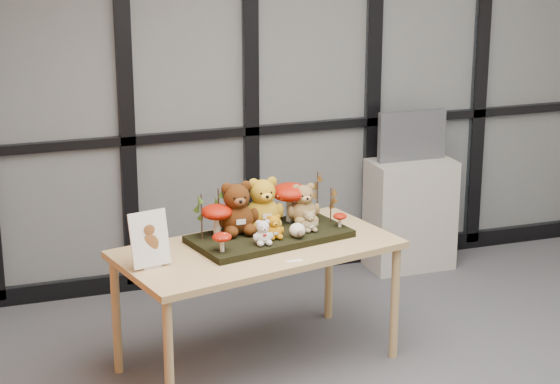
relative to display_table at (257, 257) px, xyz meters
name	(u,v)px	position (x,y,z in m)	size (l,w,h in m)	color
room_shell	(506,107)	(0.84, -1.11, 1.02)	(5.00, 5.00, 5.00)	beige
glass_partition	(313,74)	(0.84, 1.36, 0.76)	(4.90, 0.06, 2.78)	#2D383F
display_table	(257,257)	(0.00, 0.00, 0.00)	(1.68, 1.09, 0.72)	tan
diorama_tray	(270,236)	(0.10, 0.08, 0.09)	(0.89, 0.44, 0.04)	black
bear_pooh_yellow	(263,200)	(0.10, 0.21, 0.27)	(0.25, 0.22, 0.32)	#BE8E1B
bear_brown_medium	(236,205)	(-0.07, 0.15, 0.27)	(0.25, 0.23, 0.33)	#46210A
bear_tan_back	(303,201)	(0.35, 0.20, 0.23)	(0.20, 0.18, 0.26)	olive
bear_small_yellow	(274,225)	(0.09, -0.01, 0.18)	(0.12, 0.11, 0.15)	#C77B0C
bear_white_bow	(263,231)	(0.01, -0.08, 0.18)	(0.12, 0.11, 0.15)	white
bear_beige_small	(310,220)	(0.33, 0.04, 0.17)	(0.10, 0.09, 0.13)	#99835A
plush_cream_hedgehog	(297,229)	(0.23, -0.03, 0.15)	(0.07, 0.06, 0.09)	white
mushroom_back_left	(217,219)	(-0.19, 0.14, 0.21)	(0.18, 0.18, 0.20)	#901204
mushroom_back_right	(290,200)	(0.29, 0.26, 0.23)	(0.23, 0.23, 0.25)	#901204
mushroom_front_left	(222,241)	(-0.24, -0.12, 0.16)	(0.10, 0.10, 0.12)	#901204
mushroom_front_right	(340,219)	(0.52, 0.06, 0.15)	(0.08, 0.08, 0.09)	#901204
sprig_green_far_left	(202,217)	(-0.29, 0.11, 0.24)	(0.05, 0.05, 0.26)	#1E370C
sprig_green_mid_left	(219,211)	(-0.17, 0.19, 0.23)	(0.05, 0.05, 0.26)	#1E370C
sprig_dry_far_right	(317,195)	(0.46, 0.26, 0.25)	(0.05, 0.05, 0.28)	brown
sprig_dry_mid_right	(331,205)	(0.50, 0.15, 0.21)	(0.05, 0.05, 0.21)	brown
sprig_green_centre	(247,212)	(0.02, 0.24, 0.19)	(0.05, 0.05, 0.18)	#1E370C
sign_holder	(150,242)	(-0.63, -0.13, 0.21)	(0.22, 0.11, 0.30)	silver
label_card	(294,261)	(0.12, -0.29, 0.07)	(0.09, 0.03, 0.00)	white
cabinet	(410,214)	(1.52, 1.15, -0.26)	(0.60, 0.35, 0.79)	#A9A397
monitor	(412,136)	(1.52, 1.17, 0.31)	(0.50, 0.05, 0.36)	#4D4F55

